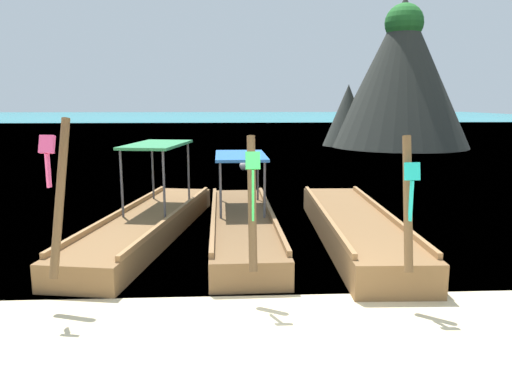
# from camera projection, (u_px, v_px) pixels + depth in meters

# --- Properties ---
(ground) EXTENTS (120.00, 120.00, 0.00)m
(ground) POSITION_uv_depth(u_px,v_px,m) (270.00, 341.00, 5.94)
(ground) COLOR beige
(sea_water) EXTENTS (120.00, 120.00, 0.00)m
(sea_water) POSITION_uv_depth(u_px,v_px,m) (234.00, 122.00, 66.23)
(sea_water) COLOR teal
(sea_water) RESTS_ON ground
(longtail_boat_pink_ribbon) EXTENTS (2.39, 7.09, 2.62)m
(longtail_boat_pink_ribbon) POSITION_uv_depth(u_px,v_px,m) (147.00, 223.00, 10.40)
(longtail_boat_pink_ribbon) COLOR brown
(longtail_boat_pink_ribbon) RESTS_ON ground
(longtail_boat_green_ribbon) EXTENTS (1.41, 6.51, 2.37)m
(longtail_boat_green_ribbon) POSITION_uv_depth(u_px,v_px,m) (242.00, 224.00, 10.30)
(longtail_boat_green_ribbon) COLOR brown
(longtail_boat_green_ribbon) RESTS_ON ground
(longtail_boat_turquoise_ribbon) EXTENTS (1.53, 6.60, 2.39)m
(longtail_boat_turquoise_ribbon) POSITION_uv_depth(u_px,v_px,m) (354.00, 228.00, 10.09)
(longtail_boat_turquoise_ribbon) COLOR brown
(longtail_boat_turquoise_ribbon) RESTS_ON ground
(karst_rock) EXTENTS (8.84, 8.46, 9.06)m
(karst_rock) POSITION_uv_depth(u_px,v_px,m) (399.00, 74.00, 30.28)
(karst_rock) COLOR #2D302B
(karst_rock) RESTS_ON ground
(mooring_buoy_near) EXTENTS (0.41, 0.41, 0.41)m
(mooring_buoy_near) POSITION_uv_depth(u_px,v_px,m) (244.00, 166.00, 20.31)
(mooring_buoy_near) COLOR white
(mooring_buoy_near) RESTS_ON sea_water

